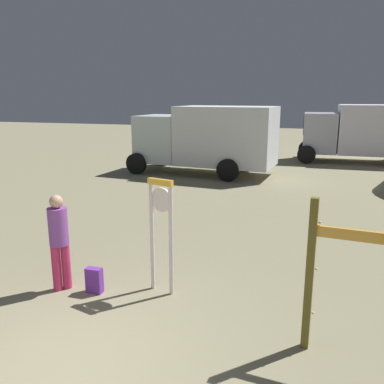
{
  "coord_description": "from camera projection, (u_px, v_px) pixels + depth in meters",
  "views": [
    {
      "loc": [
        2.78,
        -3.56,
        3.34
      ],
      "look_at": [
        0.15,
        4.99,
        1.2
      ],
      "focal_mm": 37.79,
      "sensor_mm": 36.0,
      "label": 1
    }
  ],
  "objects": [
    {
      "name": "box_truck_near",
      "position": [
        208.0,
        137.0,
        17.36
      ],
      "size": [
        6.36,
        3.11,
        2.91
      ],
      "color": "white",
      "rests_on": "ground_plane"
    },
    {
      "name": "box_truck_far",
      "position": [
        369.0,
        131.0,
        20.32
      ],
      "size": [
        6.41,
        2.7,
        2.9
      ],
      "color": "white",
      "rests_on": "ground_plane"
    },
    {
      "name": "backpack",
      "position": [
        95.0,
        280.0,
        7.0
      ],
      "size": [
        0.28,
        0.19,
        0.45
      ],
      "color": "#6E31A0",
      "rests_on": "ground_plane"
    },
    {
      "name": "arrow_sign",
      "position": [
        344.0,
        258.0,
        5.05
      ],
      "size": [
        1.16,
        0.29,
        2.1
      ],
      "color": "brown",
      "rests_on": "ground_plane"
    },
    {
      "name": "ground_plane",
      "position": [
        59.0,
        379.0,
        4.89
      ],
      "size": [
        80.0,
        80.0,
        0.0
      ],
      "primitive_type": "plane",
      "color": "gray"
    },
    {
      "name": "standing_clock",
      "position": [
        161.0,
        223.0,
        6.81
      ],
      "size": [
        0.48,
        0.2,
        2.01
      ],
      "color": "silver",
      "rests_on": "ground_plane"
    },
    {
      "name": "person_near_clock",
      "position": [
        59.0,
        238.0,
        6.95
      ],
      "size": [
        0.33,
        0.33,
        1.72
      ],
      "color": "#CB2D5C",
      "rests_on": "ground_plane"
    }
  ]
}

